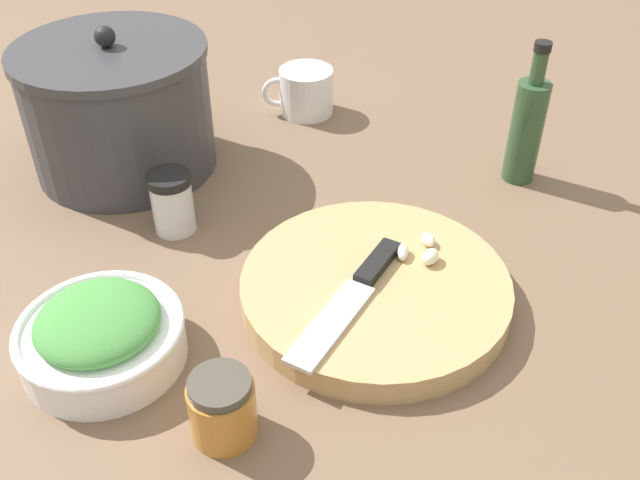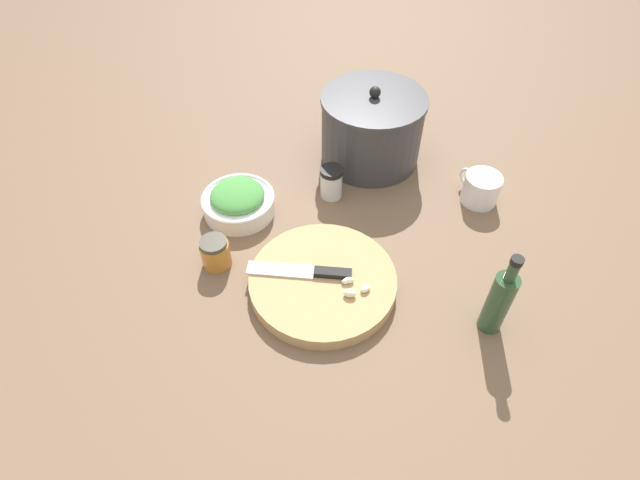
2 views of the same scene
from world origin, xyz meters
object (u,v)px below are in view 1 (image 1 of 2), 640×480
(coffee_mug, at_px, (305,91))
(stock_pot, at_px, (119,108))
(garlic_cloves, at_px, (416,251))
(oil_bottle, at_px, (527,127))
(herb_bowl, at_px, (101,334))
(cutting_board, at_px, (375,290))
(spice_jar, at_px, (172,202))
(honey_jar, at_px, (222,408))
(chef_knife, at_px, (354,293))

(coffee_mug, xyz_separation_m, stock_pot, (-0.25, 0.17, 0.05))
(garlic_cloves, xyz_separation_m, oil_bottle, (0.27, -0.07, 0.04))
(herb_bowl, bearing_deg, coffee_mug, 3.38)
(oil_bottle, bearing_deg, cutting_board, 163.14)
(spice_jar, bearing_deg, honey_jar, -139.46)
(stock_pot, bearing_deg, oil_bottle, -69.97)
(cutting_board, xyz_separation_m, stock_pot, (0.13, 0.43, 0.08))
(chef_knife, bearing_deg, garlic_cloves, -106.82)
(honey_jar, bearing_deg, cutting_board, -16.27)
(cutting_board, xyz_separation_m, garlic_cloves, (0.06, -0.03, 0.02))
(chef_knife, relative_size, stock_pot, 0.83)
(cutting_board, bearing_deg, stock_pot, 73.10)
(chef_knife, bearing_deg, spice_jar, -6.09)
(oil_bottle, bearing_deg, chef_knife, 162.93)
(garlic_cloves, xyz_separation_m, coffee_mug, (0.33, 0.29, -0.00))
(cutting_board, distance_m, chef_knife, 0.04)
(garlic_cloves, distance_m, oil_bottle, 0.28)
(coffee_mug, height_order, stock_pot, stock_pot)
(herb_bowl, height_order, honey_jar, same)
(chef_knife, relative_size, honey_jar, 3.12)
(stock_pot, bearing_deg, garlic_cloves, -99.05)
(garlic_cloves, height_order, oil_bottle, oil_bottle)
(garlic_cloves, height_order, herb_bowl, herb_bowl)
(chef_knife, distance_m, oil_bottle, 0.38)
(honey_jar, height_order, stock_pot, stock_pot)
(honey_jar, bearing_deg, coffee_mug, 17.70)
(spice_jar, distance_m, honey_jar, 0.33)
(herb_bowl, height_order, spice_jar, spice_jar)
(herb_bowl, bearing_deg, oil_bottle, -32.08)
(herb_bowl, xyz_separation_m, stock_pot, (0.33, 0.21, 0.06))
(stock_pot, bearing_deg, honey_jar, -134.52)
(chef_knife, distance_m, spice_jar, 0.28)
(coffee_mug, relative_size, oil_bottle, 0.53)
(herb_bowl, distance_m, spice_jar, 0.23)
(garlic_cloves, bearing_deg, oil_bottle, -14.81)
(cutting_board, height_order, honey_jar, honey_jar)
(herb_bowl, bearing_deg, cutting_board, -49.34)
(herb_bowl, height_order, stock_pot, stock_pot)
(honey_jar, bearing_deg, garlic_cloves, -18.28)
(cutting_board, xyz_separation_m, herb_bowl, (-0.20, 0.23, 0.02))
(spice_jar, height_order, coffee_mug, spice_jar)
(cutting_board, bearing_deg, herb_bowl, 130.66)
(garlic_cloves, distance_m, herb_bowl, 0.36)
(coffee_mug, bearing_deg, cutting_board, -145.68)
(cutting_board, xyz_separation_m, honey_jar, (-0.23, 0.07, 0.02))
(coffee_mug, bearing_deg, spice_jar, 176.58)
(chef_knife, xyz_separation_m, spice_jar, (0.06, 0.27, 0.01))
(garlic_cloves, bearing_deg, chef_knife, 156.77)
(coffee_mug, distance_m, honey_jar, 0.64)
(oil_bottle, distance_m, stock_pot, 0.57)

